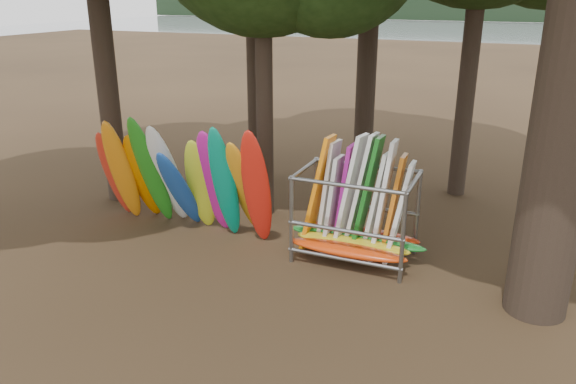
% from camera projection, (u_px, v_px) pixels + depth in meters
% --- Properties ---
extents(ground, '(120.00, 120.00, 0.00)m').
position_uv_depth(ground, '(265.00, 278.00, 11.72)').
color(ground, '#47331E').
rests_on(ground, ground).
extents(lake, '(160.00, 160.00, 0.00)m').
position_uv_depth(lake, '(492.00, 43.00, 63.60)').
color(lake, gray).
rests_on(lake, ground).
extents(far_shore, '(160.00, 4.00, 4.00)m').
position_uv_depth(far_shore, '(514.00, 11.00, 106.16)').
color(far_shore, black).
rests_on(far_shore, ground).
extents(kayak_row, '(4.83, 1.91, 3.08)m').
position_uv_depth(kayak_row, '(181.00, 180.00, 13.59)').
color(kayak_row, red).
rests_on(kayak_row, ground).
extents(storage_rack, '(3.17, 1.56, 2.83)m').
position_uv_depth(storage_rack, '(356.00, 217.00, 12.33)').
color(storage_rack, slate).
rests_on(storage_rack, ground).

